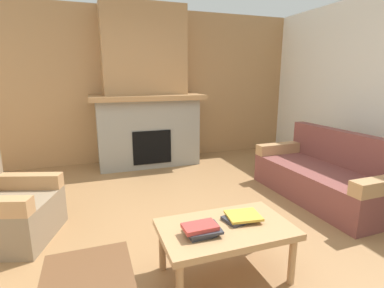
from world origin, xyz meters
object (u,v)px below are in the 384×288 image
object	(u,v)px
fireplace	(146,98)
couch	(326,176)
armchair	(4,211)
coffee_table	(226,233)

from	to	relation	value
fireplace	couch	world-z (taller)	fireplace
armchair	coffee_table	bearing A→B (deg)	-34.12
fireplace	armchair	distance (m)	2.87
fireplace	couch	bearing A→B (deg)	-51.13
couch	coffee_table	xyz separation A→B (m)	(-1.88, -0.96, 0.09)
couch	armchair	distance (m)	3.63
couch	coffee_table	bearing A→B (deg)	-152.85
fireplace	coffee_table	world-z (taller)	fireplace
couch	armchair	xyz separation A→B (m)	(-3.63, 0.22, 0.01)
coffee_table	couch	bearing A→B (deg)	27.15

